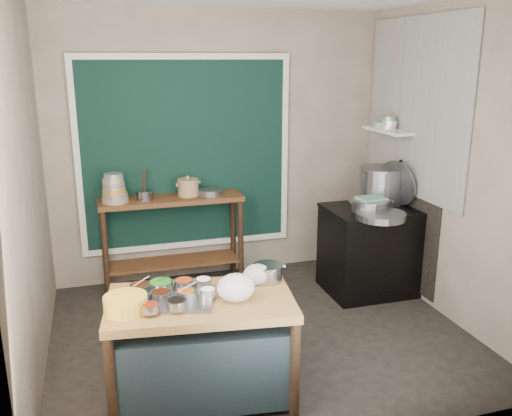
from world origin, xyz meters
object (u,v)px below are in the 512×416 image
object	(u,v)px
prep_table	(202,348)
condiment_tray	(171,299)
stove_block	(371,251)
saucepan	(267,273)
utensil_cup	(145,195)
back_counter	(173,241)
ceramic_crock	(188,188)
steamer	(371,206)
stock_pot	(381,185)
yellow_basin	(126,304)

from	to	relation	value
prep_table	condiment_tray	world-z (taller)	condiment_tray
stove_block	saucepan	distance (m)	1.90
prep_table	utensil_cup	size ratio (longest dim) A/B	7.81
back_counter	ceramic_crock	bearing A→B (deg)	5.73
back_counter	stove_block	size ratio (longest dim) A/B	1.61
utensil_cup	ceramic_crock	size ratio (longest dim) A/B	0.70
steamer	saucepan	bearing A→B (deg)	-143.46
saucepan	stock_pot	xyz separation A→B (m)	(1.63, 1.29, 0.25)
utensil_cup	steamer	bearing A→B (deg)	-21.66
condiment_tray	yellow_basin	world-z (taller)	yellow_basin
stove_block	ceramic_crock	xyz separation A→B (m)	(-1.72, 0.75, 0.60)
back_counter	yellow_basin	xyz separation A→B (m)	(-0.59, -2.08, 0.33)
prep_table	saucepan	size ratio (longest dim) A/B	5.52
condiment_tray	utensil_cup	world-z (taller)	utensil_cup
stove_block	steamer	world-z (taller)	steamer
utensil_cup	back_counter	bearing A→B (deg)	6.72
condiment_tray	back_counter	bearing A→B (deg)	81.64
condiment_tray	prep_table	bearing A→B (deg)	-9.06
prep_table	ceramic_crock	bearing A→B (deg)	89.75
prep_table	steamer	world-z (taller)	steamer
condiment_tray	yellow_basin	size ratio (longest dim) A/B	2.00
steamer	condiment_tray	bearing A→B (deg)	-151.24
back_counter	stock_pot	xyz separation A→B (m)	(2.05, -0.57, 0.59)
saucepan	utensil_cup	size ratio (longest dim) A/B	1.41
steamer	prep_table	bearing A→B (deg)	-148.15
stove_block	condiment_tray	bearing A→B (deg)	-149.95
back_counter	utensil_cup	size ratio (longest dim) A/B	9.06
stove_block	utensil_cup	size ratio (longest dim) A/B	5.62
prep_table	back_counter	bearing A→B (deg)	94.71
prep_table	steamer	size ratio (longest dim) A/B	3.23
steamer	stove_block	bearing A→B (deg)	49.96
stove_block	ceramic_crock	distance (m)	1.97
prep_table	stove_block	bearing A→B (deg)	40.55
ceramic_crock	saucepan	bearing A→B (deg)	-82.59
prep_table	stock_pot	distance (m)	2.69
utensil_cup	yellow_basin	bearing A→B (deg)	-99.12
stove_block	utensil_cup	xyz separation A→B (m)	(-2.17, 0.70, 0.57)
yellow_basin	prep_table	bearing A→B (deg)	5.44
stock_pot	prep_table	bearing A→B (deg)	-145.95
stove_block	prep_table	bearing A→B (deg)	-146.98
prep_table	saucepan	bearing A→B (deg)	24.65
prep_table	stove_block	size ratio (longest dim) A/B	1.39
condiment_tray	utensil_cup	distance (m)	1.98
stove_block	condiment_tray	distance (m)	2.56
ceramic_crock	steamer	distance (m)	1.84
back_counter	ceramic_crock	size ratio (longest dim) A/B	6.32
prep_table	steamer	xyz separation A→B (m)	(1.90, 1.18, 0.57)
prep_table	utensil_cup	world-z (taller)	utensil_cup
stove_block	saucepan	xyz separation A→B (m)	(-1.47, -1.14, 0.39)
stock_pot	steamer	distance (m)	0.40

